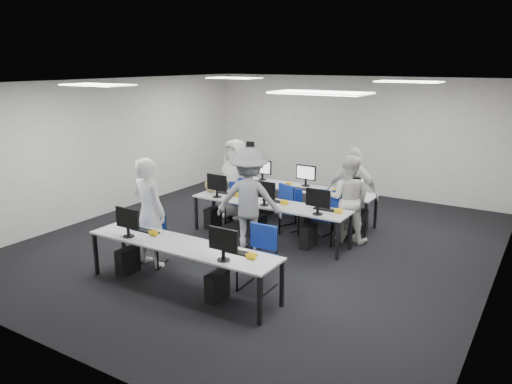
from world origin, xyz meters
The scene contains 23 objects.
room centered at (0.00, 0.00, 1.50)m, with size 9.00×9.02×3.00m.
ceiling_panels centered at (0.00, 0.00, 2.98)m, with size 5.20×4.60×0.02m.
desk_front centered at (0.00, -2.40, 0.68)m, with size 3.20×0.70×0.73m.
desk_mid centered at (0.00, 0.20, 0.68)m, with size 3.20×0.70×0.73m.
desk_back centered at (0.00, 1.60, 0.68)m, with size 3.20×0.70×0.73m.
equipment_front centered at (-0.19, -2.42, 0.36)m, with size 2.51×0.41×1.19m.
equipment_mid centered at (-0.19, 0.18, 0.36)m, with size 2.91×0.41×1.19m.
equipment_back centered at (0.19, 1.62, 0.36)m, with size 2.91×0.41×1.19m.
chair_0 centered at (-1.07, -1.93, 0.28)m, with size 0.57×0.59×0.88m.
chair_1 centered at (0.95, -1.77, 0.30)m, with size 0.49×0.53×0.96m.
chair_2 centered at (-1.03, 0.74, 0.29)m, with size 0.49×0.53×0.93m.
chair_3 centered at (0.15, 0.82, 0.27)m, with size 0.55×0.57×0.86m.
chair_4 centered at (0.99, 0.66, 0.31)m, with size 0.50×0.54×0.97m.
chair_5 centered at (-1.18, 1.02, 0.27)m, with size 0.50×0.53×0.86m.
chair_6 centered at (0.10, 1.04, 0.30)m, with size 0.62×0.64×0.95m.
chair_7 centered at (1.06, 1.02, 0.26)m, with size 0.44×0.47×0.82m.
handbag centered at (-1.45, 0.29, 0.87)m, with size 0.33×0.21×0.27m, color olive.
student_0 centered at (-1.07, -1.93, 0.93)m, with size 0.68×0.44×1.86m, color beige.
student_1 centered at (1.32, 0.92, 0.84)m, with size 0.81×0.63×1.68m, color beige.
student_2 centered at (-1.34, 1.03, 0.87)m, with size 0.85×0.55×1.74m, color beige.
student_3 centered at (1.32, 1.08, 0.90)m, with size 1.05×0.44×1.80m, color beige.
photographer centered at (-0.07, -0.40, 0.93)m, with size 1.20×0.69×1.86m, color gray.
dslr_camera centered at (-0.15, -0.23, 1.92)m, with size 0.14×0.18×0.10m, color black.
Camera 1 is at (4.61, -7.75, 3.37)m, focal length 35.00 mm.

